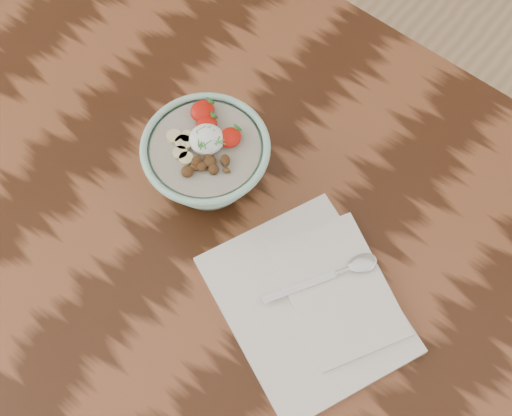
{
  "coord_description": "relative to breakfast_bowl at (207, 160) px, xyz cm",
  "views": [
    {
      "loc": [
        13.92,
        -30.43,
        168.01
      ],
      "look_at": [
        -11.11,
        0.86,
        85.63
      ],
      "focal_mm": 50.0,
      "sensor_mm": 36.0,
      "label": 1
    }
  ],
  "objects": [
    {
      "name": "spoon",
      "position": [
        24.28,
        0.54,
        -4.07
      ],
      "size": [
        10.11,
        15.5,
        0.88
      ],
      "rotation": [
        0.0,
        0.0,
        -0.53
      ],
      "color": "silver",
      "rests_on": "napkin"
    },
    {
      "name": "napkin",
      "position": [
        23.24,
        -5.56,
        -5.38
      ],
      "size": [
        32.6,
        29.91,
        1.62
      ],
      "rotation": [
        0.0,
        0.0,
        -0.4
      ],
      "color": "white",
      "rests_on": "table"
    },
    {
      "name": "breakfast_bowl",
      "position": [
        0.0,
        0.0,
        0.0
      ],
      "size": [
        17.85,
        17.85,
        11.88
      ],
      "rotation": [
        0.0,
        0.0,
        -0.32
      ],
      "color": "#98CDB4",
      "rests_on": "table"
    },
    {
      "name": "table",
      "position": [
        22.53,
        -4.09,
        -15.36
      ],
      "size": [
        160.0,
        90.0,
        75.0
      ],
      "color": "#341A0D",
      "rests_on": "ground"
    }
  ]
}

